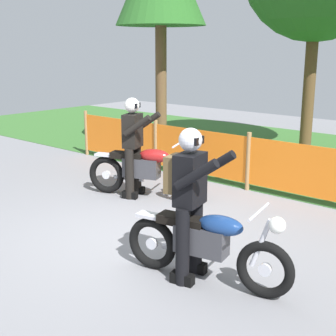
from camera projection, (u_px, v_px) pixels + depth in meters
ground at (140, 236)px, 6.48m from camera, size 24.00×24.00×0.02m
grass_verge at (320, 159)px, 10.87m from camera, size 24.00×6.40×0.01m
barrier_fence at (248, 161)px, 8.39m from camera, size 8.93×0.08×1.05m
motorcycle_lead at (206, 244)px, 5.07m from camera, size 1.94×0.64×0.93m
motorcycle_trailing at (145, 170)px, 7.99m from camera, size 2.00×0.94×0.99m
rider_lead at (189, 196)px, 5.05m from camera, size 0.74×0.62×1.69m
rider_trailing at (134, 144)px, 7.95m from camera, size 0.69×0.68×1.69m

